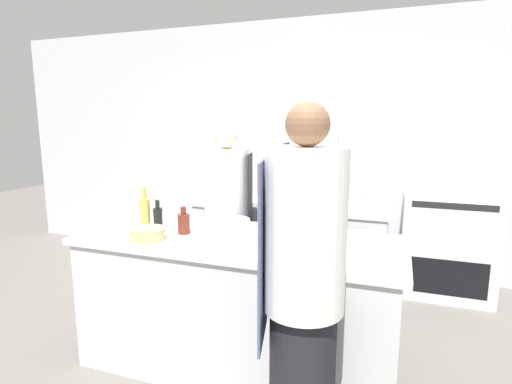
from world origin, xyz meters
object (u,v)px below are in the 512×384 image
object	(u,v)px
bowl_prep_small	(147,234)
cup	(337,228)
chef_at_prep_near	(303,294)
bottle_olive_oil	(145,213)
chef_at_pass_far	(311,223)
bottle_wine	(184,223)
chef_at_stove	(227,221)
oven_range	(446,245)
bottle_vinegar	(158,218)
stockpot	(315,197)
bowl_mixing_large	(234,222)

from	to	relation	value
bowl_prep_small	cup	xyz separation A→B (m)	(1.15, 0.54, 0.01)
chef_at_prep_near	bottle_olive_oil	bearing A→B (deg)	51.53
chef_at_pass_far	cup	distance (m)	0.44
chef_at_prep_near	bottle_wine	xyz separation A→B (m)	(-0.99, 0.62, 0.11)
chef_at_prep_near	cup	world-z (taller)	chef_at_prep_near
chef_at_stove	bowl_prep_small	size ratio (longest dim) A/B	7.38
chef_at_prep_near	oven_range	bearing A→B (deg)	-32.84
chef_at_stove	bottle_olive_oil	xyz separation A→B (m)	(-0.31, -0.74, 0.21)
bottle_vinegar	oven_range	bearing A→B (deg)	40.21
cup	stockpot	xyz separation A→B (m)	(-0.33, 0.86, 0.04)
chef_at_stove	bottle_vinegar	world-z (taller)	chef_at_stove
cup	bottle_wine	bearing A→B (deg)	-162.27
chef_at_pass_far	bottle_olive_oil	size ratio (longest dim) A/B	5.70
oven_range	cup	size ratio (longest dim) A/B	9.96
bottle_vinegar	cup	world-z (taller)	bottle_vinegar
bottle_wine	cup	world-z (taller)	bottle_wine
stockpot	chef_at_stove	bearing A→B (deg)	-146.72
bottle_wine	bottle_vinegar	bearing A→B (deg)	170.97
chef_at_stove	bottle_vinegar	xyz separation A→B (m)	(-0.24, -0.70, 0.17)
bottle_olive_oil	bottle_vinegar	world-z (taller)	bottle_olive_oil
oven_range	bowl_prep_small	distance (m)	2.89
chef_at_prep_near	bowl_mixing_large	bearing A→B (deg)	25.48
bowl_prep_small	stockpot	size ratio (longest dim) A/B	0.82
chef_at_stove	bottle_vinegar	distance (m)	0.76
bowl_mixing_large	bowl_prep_small	bearing A→B (deg)	-127.42
bottle_wine	stockpot	world-z (taller)	bottle_wine
stockpot	bowl_prep_small	bearing A→B (deg)	-120.65
cup	stockpot	bearing A→B (deg)	111.00
bottle_olive_oil	stockpot	size ratio (longest dim) A/B	1.13
chef_at_prep_near	stockpot	bearing A→B (deg)	-3.19
oven_range	stockpot	xyz separation A→B (m)	(-1.19, -0.63, 0.52)
bowl_mixing_large	cup	bearing A→B (deg)	1.08
chef_at_pass_far	cup	xyz separation A→B (m)	(0.25, -0.36, 0.07)
chef_at_pass_far	bowl_mixing_large	distance (m)	0.63
chef_at_prep_near	chef_at_stove	size ratio (longest dim) A/B	1.06
bowl_mixing_large	bowl_prep_small	size ratio (longest dim) A/B	1.03
oven_range	bowl_mixing_large	bearing A→B (deg)	-137.04
bottle_olive_oil	chef_at_stove	bearing A→B (deg)	67.01
bottle_olive_oil	bottle_wine	distance (m)	0.31
chef_at_prep_near	cup	bearing A→B (deg)	-14.08
oven_range	cup	bearing A→B (deg)	-119.99
bottle_wine	bowl_prep_small	world-z (taller)	bottle_wine
bottle_vinegar	stockpot	bearing A→B (deg)	51.46
bottle_vinegar	stockpot	distance (m)	1.46
bowl_mixing_large	bottle_vinegar	bearing A→B (deg)	-150.79
chef_at_prep_near	bottle_vinegar	distance (m)	1.39
bottle_vinegar	chef_at_prep_near	bearing A→B (deg)	-28.33
bowl_mixing_large	chef_at_prep_near	bearing A→B (deg)	-51.51
chef_at_pass_far	bottle_olive_oil	distance (m)	1.27
chef_at_prep_near	bowl_prep_small	world-z (taller)	chef_at_prep_near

